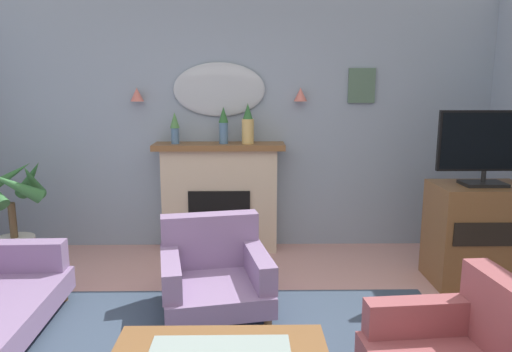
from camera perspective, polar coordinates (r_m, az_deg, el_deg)
name	(u,v)px	position (r m, az deg, el deg)	size (l,w,h in m)	color
wall_back	(236,123)	(5.16, -2.36, 6.41)	(6.44, 0.10, 2.71)	#8C9EB2
fireplace	(220,198)	(5.07, -4.35, -2.70)	(1.36, 0.36, 1.16)	beige
mantel_vase_centre	(175,127)	(4.97, -9.71, 5.86)	(0.10, 0.10, 0.32)	#4C7093
mantel_vase_right	(224,125)	(4.91, -3.92, 6.17)	(0.10, 0.10, 0.38)	#4C7093
mantel_vase_left	(248,126)	(4.91, -0.98, 6.07)	(0.13, 0.13, 0.42)	tan
wall_mirror	(219,90)	(5.07, -4.44, 10.30)	(0.96, 0.06, 0.56)	#B2BCC6
wall_sconce_left	(137,95)	(5.14, -14.09, 9.46)	(0.14, 0.14, 0.14)	#D17066
wall_sconce_right	(300,94)	(5.04, 5.36, 9.72)	(0.14, 0.14, 0.14)	#D17066
framed_picture	(362,86)	(5.21, 12.55, 10.53)	(0.28, 0.03, 0.36)	#4C6B56
armchair_by_coffee_table	(214,271)	(3.86, -5.07, -11.33)	(0.94, 0.96, 0.71)	gray
tv_cabinet	(477,234)	(4.70, 24.99, -6.34)	(0.80, 0.57, 0.90)	brown
tv_flatscreen	(486,146)	(4.53, 25.92, 3.27)	(0.84, 0.24, 0.65)	black
potted_plant_tall_palm	(12,213)	(5.08, -27.19, -3.93)	(0.73, 0.74, 1.10)	silver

